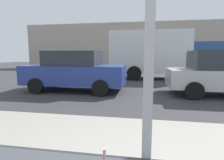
# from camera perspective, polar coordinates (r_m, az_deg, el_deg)

# --- Properties ---
(ground_plane) EXTENTS (60.00, 60.00, 0.00)m
(ground_plane) POSITION_cam_1_polar(r_m,az_deg,el_deg) (8.99, 9.68, -2.11)
(ground_plane) COLOR #38383A
(sidewalk_strip) EXTENTS (16.00, 2.80, 0.14)m
(sidewalk_strip) POSITION_cam_1_polar(r_m,az_deg,el_deg) (2.87, 9.69, -23.20)
(sidewalk_strip) COLOR #9E998E
(sidewalk_strip) RESTS_ON ground
(building_facade_far) EXTENTS (28.00, 1.20, 5.23)m
(building_facade_far) POSITION_cam_1_polar(r_m,az_deg,el_deg) (20.92, 9.85, 10.71)
(building_facade_far) COLOR #A89E8E
(building_facade_far) RESTS_ON ground
(parked_car_blue) EXTENTS (4.32, 2.02, 1.73)m
(parked_car_blue) POSITION_cam_1_polar(r_m,az_deg,el_deg) (7.94, -11.83, 2.95)
(parked_car_blue) COLOR #283D93
(parked_car_blue) RESTS_ON ground
(parked_car_silver) EXTENTS (4.14, 1.99, 1.74)m
(parked_car_silver) POSITION_cam_1_polar(r_m,az_deg,el_deg) (8.01, 32.07, 1.88)
(parked_car_silver) COLOR #BCBCC1
(parked_car_silver) RESTS_ON ground
(box_truck) EXTENTS (6.75, 2.44, 3.08)m
(box_truck) POSITION_cam_1_polar(r_m,az_deg,el_deg) (12.17, 15.06, 8.19)
(box_truck) COLOR silver
(box_truck) RESTS_ON ground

